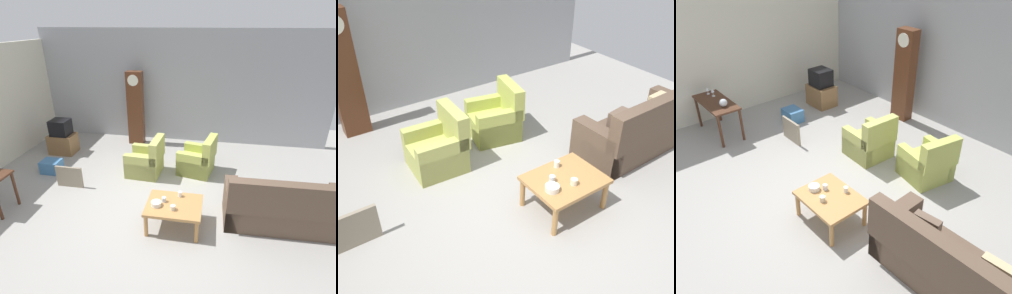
{
  "view_description": "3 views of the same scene",
  "coord_description": "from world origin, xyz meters",
  "views": [
    {
      "loc": [
        0.99,
        -4.24,
        3.33
      ],
      "look_at": [
        0.09,
        0.87,
        0.95
      ],
      "focal_mm": 29.12,
      "sensor_mm": 36.0,
      "label": 1
    },
    {
      "loc": [
        -2.35,
        -3.11,
        3.46
      ],
      "look_at": [
        0.0,
        0.29,
        0.72
      ],
      "focal_mm": 40.45,
      "sensor_mm": 36.0,
      "label": 2
    },
    {
      "loc": [
        3.7,
        -2.93,
        3.93
      ],
      "look_at": [
        -0.02,
        0.22,
        0.88
      ],
      "focal_mm": 37.61,
      "sensor_mm": 36.0,
      "label": 3
    }
  ],
  "objects": [
    {
      "name": "armchair_olive_far",
      "position": [
        0.7,
        1.59,
        0.31
      ],
      "size": [
        0.93,
        0.91,
        0.92
      ],
      "color": "#B0BA56",
      "rests_on": "ground_plane"
    },
    {
      "name": "armchair_olive_near",
      "position": [
        -0.51,
        1.32,
        0.31
      ],
      "size": [
        0.83,
        0.81,
        0.92
      ],
      "color": "tan",
      "rests_on": "ground_plane"
    },
    {
      "name": "coffee_table_wood",
      "position": [
        0.43,
        -0.42,
        0.4
      ],
      "size": [
        0.96,
        0.76,
        0.47
      ],
      "color": "#B27F47",
      "rests_on": "ground_plane"
    },
    {
      "name": "ground_plane",
      "position": [
        0.0,
        0.0,
        0.0
      ],
      "size": [
        10.4,
        10.4,
        0.0
      ],
      "primitive_type": "plane",
      "color": "#999691"
    },
    {
      "name": "pegboard_wall_left",
      "position": [
        -4.2,
        0.4,
        1.44
      ],
      "size": [
        0.12,
        6.4,
        2.88
      ],
      "primitive_type": "cube",
      "color": "beige",
      "rests_on": "ground_plane"
    },
    {
      "name": "cup_white_porcelain",
      "position": [
        0.5,
        -0.18,
        0.52
      ],
      "size": [
        0.08,
        0.08,
        0.09
      ],
      "primitive_type": "cylinder",
      "color": "white",
      "rests_on": "coffee_table_wood"
    },
    {
      "name": "tv_stand_cabinet",
      "position": [
        -3.06,
        2.05,
        0.27
      ],
      "size": [
        0.68,
        0.52,
        0.53
      ],
      "primitive_type": "cube",
      "color": "brown",
      "rests_on": "ground_plane"
    },
    {
      "name": "couch_floral",
      "position": [
        2.35,
        -0.07,
        0.35
      ],
      "size": [
        2.12,
        0.93,
        1.04
      ],
      "color": "brown",
      "rests_on": "ground_plane"
    },
    {
      "name": "framed_picture_leaning",
      "position": [
        -2.03,
        0.45,
        0.24
      ],
      "size": [
        0.6,
        0.05,
        0.49
      ],
      "primitive_type": "cube",
      "color": "gray",
      "rests_on": "ground_plane"
    },
    {
      "name": "grandfather_clock",
      "position": [
        -1.24,
        3.08,
        1.06
      ],
      "size": [
        0.44,
        0.3,
        2.11
      ],
      "color": "#562D19",
      "rests_on": "ground_plane"
    },
    {
      "name": "storage_box_blue",
      "position": [
        -2.79,
        0.98,
        0.15
      ],
      "size": [
        0.45,
        0.36,
        0.3
      ],
      "primitive_type": "cube",
      "color": "teal",
      "rests_on": "ground_plane"
    },
    {
      "name": "cup_cream_tall",
      "position": [
        0.43,
        -0.58,
        0.51
      ],
      "size": [
        0.09,
        0.09,
        0.08
      ],
      "primitive_type": "cylinder",
      "color": "beige",
      "rests_on": "coffee_table_wood"
    },
    {
      "name": "tv_crt",
      "position": [
        -3.06,
        2.05,
        0.74
      ],
      "size": [
        0.48,
        0.44,
        0.42
      ],
      "primitive_type": "cube",
      "color": "black",
      "rests_on": "tv_stand_cabinet"
    },
    {
      "name": "wine_glass_mid",
      "position": [
        -3.63,
        -0.49,
        0.89
      ],
      "size": [
        0.08,
        0.08,
        0.19
      ],
      "color": "silver",
      "rests_on": "console_table_dark"
    },
    {
      "name": "cup_blue_rimmed",
      "position": [
        0.24,
        -0.38,
        0.51
      ],
      "size": [
        0.08,
        0.08,
        0.09
      ],
      "primitive_type": "cylinder",
      "color": "silver",
      "rests_on": "coffee_table_wood"
    },
    {
      "name": "garage_door_wall",
      "position": [
        0.0,
        3.6,
        1.6
      ],
      "size": [
        8.4,
        0.16,
        3.2
      ],
      "primitive_type": "cube",
      "color": "#9EA0A5",
      "rests_on": "ground_plane"
    },
    {
      "name": "console_table_dark",
      "position": [
        -3.34,
        -0.56,
        0.65
      ],
      "size": [
        1.3,
        0.56,
        0.77
      ],
      "color": "#472819",
      "rests_on": "ground_plane"
    },
    {
      "name": "glass_dome_cloche",
      "position": [
        -3.0,
        -0.53,
        0.85
      ],
      "size": [
        0.17,
        0.17,
        0.17
      ],
      "primitive_type": "sphere",
      "color": "silver",
      "rests_on": "console_table_dark"
    },
    {
      "name": "wine_glass_tall",
      "position": [
        -3.83,
        -0.53,
        0.87
      ],
      "size": [
        0.07,
        0.07,
        0.16
      ],
      "color": "silver",
      "rests_on": "console_table_dark"
    },
    {
      "name": "bowl_white_stacked",
      "position": [
        0.13,
        -0.51,
        0.51
      ],
      "size": [
        0.18,
        0.18,
        0.08
      ],
      "primitive_type": "cylinder",
      "color": "white",
      "rests_on": "coffee_table_wood"
    }
  ]
}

